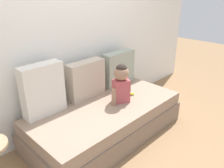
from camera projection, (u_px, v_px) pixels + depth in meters
ground_plane at (107, 134)px, 2.88m from camera, size 12.00×12.00×0.00m
back_wall at (72, 28)px, 2.77m from camera, size 5.13×0.10×2.51m
couch at (106, 120)px, 2.80m from camera, size 1.93×0.92×0.41m
throw_pillow_left at (43, 90)px, 2.45m from camera, size 0.46×0.16×0.57m
throw_pillow_center at (86, 79)px, 2.86m from camera, size 0.51×0.16×0.47m
throw_pillow_right at (118, 68)px, 3.25m from camera, size 0.52×0.16×0.47m
toddler at (121, 82)px, 2.71m from camera, size 0.31×0.20×0.49m
banana at (128, 94)px, 2.97m from camera, size 0.16×0.15×0.04m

